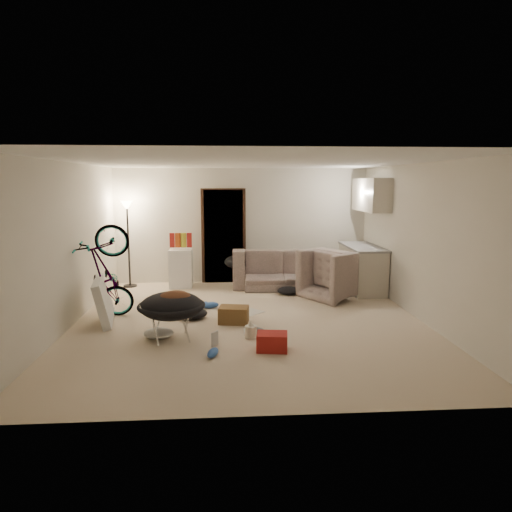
{
  "coord_description": "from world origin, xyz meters",
  "views": [
    {
      "loc": [
        -0.37,
        -7.01,
        2.19
      ],
      "look_at": [
        0.15,
        0.6,
        0.96
      ],
      "focal_mm": 32.0,
      "sensor_mm": 36.0,
      "label": 1
    }
  ],
  "objects": [
    {
      "name": "mini_fridge",
      "position": [
        -1.31,
        2.55,
        0.4
      ],
      "size": [
        0.47,
        0.47,
        0.8
      ],
      "primitive_type": "cube",
      "rotation": [
        0.0,
        0.0,
        0.0
      ],
      "color": "white",
      "rests_on": "floor"
    },
    {
      "name": "floor_lamp",
      "position": [
        -2.4,
        2.65,
        1.31
      ],
      "size": [
        0.28,
        0.28,
        1.81
      ],
      "color": "black",
      "rests_on": "floor"
    },
    {
      "name": "ceiling",
      "position": [
        0.0,
        0.0,
        2.51
      ],
      "size": [
        5.5,
        6.0,
        0.02
      ],
      "primitive_type": "cube",
      "color": "white",
      "rests_on": "wall_back"
    },
    {
      "name": "shoe_3",
      "position": [
        0.08,
        -0.58,
        0.04
      ],
      "size": [
        0.26,
        0.16,
        0.09
      ],
      "primitive_type": "ellipsoid",
      "rotation": [
        0.0,
        0.0,
        -0.3
      ],
      "color": "slate",
      "rests_on": "floor"
    },
    {
      "name": "wall_left",
      "position": [
        -2.76,
        0.0,
        1.25
      ],
      "size": [
        0.02,
        6.0,
        2.5
      ],
      "primitive_type": "cube",
      "color": "silver",
      "rests_on": "floor"
    },
    {
      "name": "book_white",
      "position": [
        -0.01,
        -0.52,
        0.01
      ],
      "size": [
        0.19,
        0.24,
        0.02
      ],
      "primitive_type": "cube",
      "rotation": [
        0.0,
        0.0,
        -0.02
      ],
      "color": "silver",
      "rests_on": "floor"
    },
    {
      "name": "armchair",
      "position": [
        1.83,
        1.52,
        0.34
      ],
      "size": [
        1.33,
        1.37,
        0.68
      ],
      "primitive_type": "imported",
      "rotation": [
        0.0,
        0.0,
        2.14
      ],
      "color": "#383F37",
      "rests_on": "floor"
    },
    {
      "name": "wall_front",
      "position": [
        0.0,
        -3.01,
        1.25
      ],
      "size": [
        5.5,
        0.02,
        2.5
      ],
      "primitive_type": "cube",
      "color": "silver",
      "rests_on": "floor"
    },
    {
      "name": "juicer",
      "position": [
        -0.02,
        -0.77,
        0.1
      ],
      "size": [
        0.17,
        0.17,
        0.25
      ],
      "color": "beige",
      "rests_on": "floor"
    },
    {
      "name": "snack_box_1",
      "position": [
        -1.36,
        2.55,
        1.0
      ],
      "size": [
        0.12,
        0.09,
        0.3
      ],
      "primitive_type": "cube",
      "rotation": [
        0.0,
        0.0,
        -0.28
      ],
      "color": "#BC4A17",
      "rests_on": "mini_fridge"
    },
    {
      "name": "snack_box_3",
      "position": [
        -1.12,
        2.55,
        1.0
      ],
      "size": [
        0.1,
        0.07,
        0.3
      ],
      "primitive_type": "cube",
      "rotation": [
        0.0,
        0.0,
        0.02
      ],
      "color": "maroon",
      "rests_on": "mini_fridge"
    },
    {
      "name": "wall_right",
      "position": [
        2.76,
        0.0,
        1.25
      ],
      "size": [
        0.02,
        6.0,
        2.5
      ],
      "primitive_type": "cube",
      "color": "silver",
      "rests_on": "floor"
    },
    {
      "name": "snack_box_0",
      "position": [
        -1.48,
        2.55,
        1.0
      ],
      "size": [
        0.1,
        0.07,
        0.3
      ],
      "primitive_type": "cube",
      "rotation": [
        0.0,
        0.0,
        0.05
      ],
      "color": "maroon",
      "rests_on": "mini_fridge"
    },
    {
      "name": "clothes_lump_a",
      "position": [
        -0.92,
        0.23,
        0.08
      ],
      "size": [
        0.54,
        0.47,
        0.16
      ],
      "primitive_type": "ellipsoid",
      "rotation": [
        0.0,
        0.0,
        0.07
      ],
      "color": "black",
      "rests_on": "floor"
    },
    {
      "name": "book_asset",
      "position": [
        -0.57,
        -1.14,
        0.01
      ],
      "size": [
        0.25,
        0.24,
        0.02
      ],
      "primitive_type": "imported",
      "rotation": [
        0.0,
        0.0,
        0.93
      ],
      "color": "maroon",
      "rests_on": "floor"
    },
    {
      "name": "sofa",
      "position": [
        0.85,
        2.45,
        0.31
      ],
      "size": [
        2.13,
        0.9,
        0.61
      ],
      "primitive_type": "imported",
      "rotation": [
        0.0,
        0.0,
        3.11
      ],
      "color": "#383F37",
      "rests_on": "floor"
    },
    {
      "name": "door_trim",
      "position": [
        -0.4,
        2.94,
        1.02
      ],
      "size": [
        0.97,
        0.04,
        2.1
      ],
      "primitive_type": "cube",
      "color": "black",
      "rests_on": "floor"
    },
    {
      "name": "tv_box",
      "position": [
        -2.3,
        0.14,
        0.35
      ],
      "size": [
        0.45,
        1.08,
        0.7
      ],
      "primitive_type": "cube",
      "rotation": [
        0.0,
        -0.21,
        0.18
      ],
      "color": "silver",
      "rests_on": "floor"
    },
    {
      "name": "saucer_chair",
      "position": [
        -1.13,
        -0.77,
        0.4
      ],
      "size": [
        0.95,
        0.95,
        0.67
      ],
      "color": "silver",
      "rests_on": "floor"
    },
    {
      "name": "shoe_2",
      "position": [
        -0.54,
        -1.46,
        0.05
      ],
      "size": [
        0.2,
        0.3,
        0.1
      ],
      "primitive_type": "ellipsoid",
      "rotation": [
        0.0,
        0.0,
        1.24
      ],
      "color": "#3360B8",
      "rests_on": "floor"
    },
    {
      "name": "floor",
      "position": [
        0.0,
        0.0,
        -0.01
      ],
      "size": [
        5.5,
        6.0,
        0.02
      ],
      "primitive_type": "cube",
      "color": "beige",
      "rests_on": "ground"
    },
    {
      "name": "snack_box_2",
      "position": [
        -1.24,
        2.55,
        1.0
      ],
      "size": [
        0.12,
        0.1,
        0.3
      ],
      "primitive_type": "cube",
      "rotation": [
        0.0,
        0.0,
        0.36
      ],
      "color": "gold",
      "rests_on": "mini_fridge"
    },
    {
      "name": "doorway",
      "position": [
        -0.4,
        2.97,
        1.02
      ],
      "size": [
        0.85,
        0.1,
        2.04
      ],
      "primitive_type": "cube",
      "color": "black",
      "rests_on": "floor"
    },
    {
      "name": "sofa_drape",
      "position": [
        -0.1,
        2.45,
        0.54
      ],
      "size": [
        0.57,
        0.47,
        0.28
      ],
      "primitive_type": "ellipsoid",
      "rotation": [
        0.0,
        0.0,
        0.02
      ],
      "color": "black",
      "rests_on": "sofa"
    },
    {
      "name": "drink_case_b",
      "position": [
        0.23,
        -1.29,
        0.12
      ],
      "size": [
        0.44,
        0.35,
        0.23
      ],
      "primitive_type": "cube",
      "rotation": [
        0.0,
        0.0,
        -0.13
      ],
      "color": "maroon",
      "rests_on": "floor"
    },
    {
      "name": "clothes_lump_b",
      "position": [
        0.88,
        1.76,
        0.07
      ],
      "size": [
        0.61,
        0.59,
        0.14
      ],
      "primitive_type": "ellipsoid",
      "rotation": [
        0.0,
        0.0,
        0.52
      ],
      "color": "black",
      "rests_on": "floor"
    },
    {
      "name": "book_blue",
      "position": [
        -0.78,
        0.98,
        0.02
      ],
      "size": [
        0.33,
        0.38,
        0.03
      ],
      "primitive_type": "cube",
      "rotation": [
        0.0,
        0.0,
        0.34
      ],
      "color": "#3360B8",
      "rests_on": "floor"
    },
    {
      "name": "counter_top",
      "position": [
        2.43,
        2.0,
        0.9
      ],
      "size": [
        0.64,
        1.54,
        0.04
      ],
      "primitive_type": "cube",
      "color": "gray",
      "rests_on": "kitchen_counter"
    },
    {
      "name": "drink_case_a",
      "position": [
        -0.25,
        -0.06,
        0.13
      ],
      "size": [
        0.5,
        0.39,
        0.26
      ],
      "primitive_type": "cube",
      "rotation": [
        0.0,
        0.0,
        -0.16
      ],
      "color": "brown",
      "rests_on": "floor"
    },
    {
      "name": "kitchen_counter",
      "position": [
        2.43,
        2.0,
        0.44
      ],
      "size": [
        0.6,
        1.5,
        0.88
      ],
      "primitive_type": "cube",
      "color": "beige",
      "rests_on": "floor"
    },
    {
      "name": "kitchen_uppers",
      "position": [
        2.56,
        2.0,
        1.95
      ],
      "size": [
        0.38,
        1.4,
        0.65
      ],
      "primitive_type": "cube",
      "color": "beige",
      "rests_on": "wall_right"
    },
    {
      "name": "newspaper",
      "position": [
        -0.07,
        0.58,
        0.0
      ],
      "size": [
        0.76,
        0.77,
        0.01
      ],
      "primitive_type": "cube",
      "rotation": [
        0.0,
        0.0,
        0.76
      ],
      "color": "beige",
      "rests_on": "floor"
    },
    {
      "name": "bicycle",
      "position": [
        -2.3,
        0.35,
        0.41
      ],
      "size": [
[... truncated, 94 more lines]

